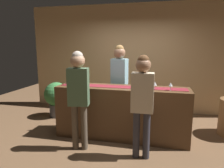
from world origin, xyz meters
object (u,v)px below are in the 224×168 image
(wine_glass_mid_counter, at_px, (155,84))
(customer_browsing, at_px, (78,90))
(wine_bottle_clear, at_px, (78,79))
(wine_glass_near_customer, at_px, (171,85))
(bartender, at_px, (119,76))
(customer_sipping, at_px, (142,96))
(wine_bottle_green, at_px, (68,79))
(potted_plant_tall, at_px, (57,97))

(wine_glass_mid_counter, height_order, customer_browsing, customer_browsing)
(wine_glass_mid_counter, bearing_deg, customer_browsing, -156.08)
(wine_bottle_clear, height_order, wine_glass_mid_counter, wine_bottle_clear)
(wine_glass_near_customer, height_order, customer_browsing, customer_browsing)
(bartender, xyz_separation_m, customer_sipping, (0.62, -1.27, -0.12))
(wine_bottle_green, xyz_separation_m, customer_browsing, (0.52, -0.69, -0.07))
(wine_glass_near_customer, relative_size, potted_plant_tall, 0.16)
(customer_browsing, distance_m, potted_plant_tall, 1.98)
(wine_glass_near_customer, relative_size, bartender, 0.08)
(wine_glass_near_customer, distance_m, bartender, 1.26)
(bartender, bearing_deg, customer_browsing, 82.95)
(wine_glass_near_customer, bearing_deg, customer_sipping, -127.16)
(wine_bottle_green, relative_size, wine_glass_mid_counter, 2.10)
(wine_bottle_clear, bearing_deg, wine_bottle_green, 173.18)
(wine_glass_near_customer, relative_size, customer_sipping, 0.09)
(wine_bottle_green, xyz_separation_m, bartender, (0.97, 0.54, 0.01))
(wine_glass_near_customer, xyz_separation_m, customer_sipping, (-0.44, -0.58, -0.10))
(wine_bottle_green, xyz_separation_m, customer_sipping, (1.58, -0.74, -0.11))
(potted_plant_tall, bearing_deg, wine_bottle_green, -47.60)
(wine_bottle_clear, distance_m, customer_sipping, 1.53)
(wine_glass_near_customer, bearing_deg, bartender, 146.62)
(wine_bottle_green, xyz_separation_m, wine_glass_mid_counter, (1.75, -0.14, -0.01))
(wine_bottle_clear, relative_size, wine_glass_near_customer, 2.10)
(customer_sipping, relative_size, customer_browsing, 0.97)
(wine_bottle_green, height_order, customer_browsing, customer_browsing)
(potted_plant_tall, bearing_deg, customer_sipping, -33.37)
(wine_bottle_clear, bearing_deg, wine_glass_mid_counter, -4.40)
(wine_glass_mid_counter, distance_m, bartender, 1.04)
(wine_bottle_green, distance_m, wine_glass_mid_counter, 1.76)
(customer_browsing, bearing_deg, bartender, 60.81)
(wine_bottle_clear, relative_size, customer_browsing, 0.18)
(bartender, bearing_deg, wine_bottle_clear, 50.80)
(bartender, bearing_deg, customer_sipping, 128.90)
(customer_sipping, xyz_separation_m, customer_browsing, (-1.07, 0.04, 0.04))
(wine_bottle_clear, xyz_separation_m, customer_sipping, (1.35, -0.71, -0.11))
(wine_bottle_green, relative_size, customer_sipping, 0.18)
(customer_sipping, xyz_separation_m, potted_plant_tall, (-2.29, 1.51, -0.51))
(bartender, xyz_separation_m, customer_browsing, (-0.45, -1.23, -0.08))
(wine_bottle_green, distance_m, potted_plant_tall, 1.21)
(wine_glass_mid_counter, bearing_deg, potted_plant_tall, 159.59)
(wine_bottle_clear, height_order, wine_bottle_green, same)
(wine_bottle_green, bearing_deg, wine_bottle_clear, -6.82)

